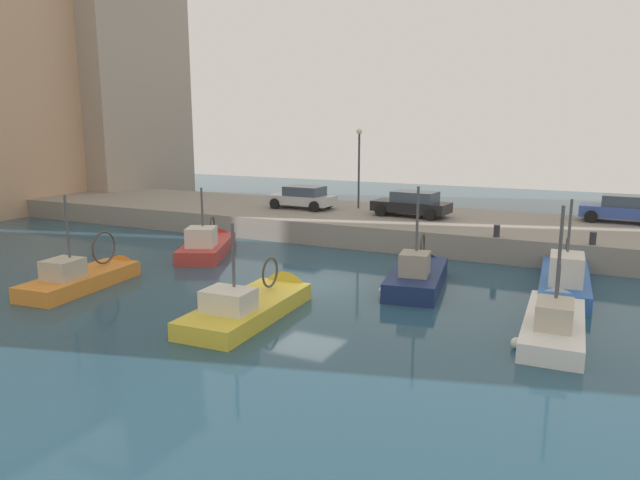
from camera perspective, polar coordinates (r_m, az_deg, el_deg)
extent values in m
plane|color=navy|center=(23.05, -1.28, -4.52)|extent=(80.00, 80.00, 0.00)
cube|color=gray|center=(33.32, 7.79, 1.40)|extent=(9.00, 56.00, 1.20)
cube|color=gold|center=(19.55, -7.08, -7.55)|extent=(5.69, 2.27, 1.14)
cone|color=gold|center=(22.18, -2.89, -5.17)|extent=(0.97, 1.89, 1.86)
cube|color=#896B4C|center=(19.39, -7.12, -6.12)|extent=(5.46, 2.09, 0.08)
cube|color=beige|center=(18.37, -8.95, -5.88)|extent=(1.19, 1.55, 0.71)
cylinder|color=#4C4C51|center=(18.38, -8.47, -2.63)|extent=(0.10, 0.10, 2.79)
torus|color=#3F3833|center=(20.52, -4.91, -3.18)|extent=(1.10, 0.12, 1.10)
sphere|color=white|center=(18.78, -12.77, -8.00)|extent=(0.32, 0.32, 0.32)
cube|color=#BC3833|center=(29.07, -10.99, -1.38)|extent=(5.48, 3.88, 1.27)
cone|color=#BC3833|center=(31.87, -9.88, -0.22)|extent=(1.54, 1.95, 1.73)
cube|color=#9E7A51|center=(28.95, -11.04, -0.28)|extent=(5.23, 3.66, 0.08)
cube|color=beige|center=(27.81, -11.55, 0.28)|extent=(1.69, 1.70, 0.92)
cylinder|color=#4C4C51|center=(28.03, -11.45, 2.22)|extent=(0.10, 0.10, 2.78)
torus|color=#3F3833|center=(30.22, -10.50, 1.39)|extent=(0.93, 0.48, 0.99)
sphere|color=white|center=(27.82, -13.82, -1.67)|extent=(0.32, 0.32, 0.32)
cube|color=#2D60B7|center=(24.39, 22.78, -4.53)|extent=(6.23, 2.11, 1.21)
cone|color=#2D60B7|center=(27.71, 22.79, -2.70)|extent=(0.99, 1.62, 1.57)
cube|color=#896B4C|center=(24.26, 22.88, -3.30)|extent=(5.98, 1.95, 0.08)
cube|color=beige|center=(22.85, 22.99, -2.65)|extent=(1.71, 1.24, 1.10)
cylinder|color=#4C4C51|center=(23.14, 23.17, -0.08)|extent=(0.10, 0.10, 3.08)
torus|color=#3F3833|center=(25.79, 22.99, -0.99)|extent=(1.08, 0.14, 1.08)
sphere|color=white|center=(22.57, 20.38, -5.12)|extent=(0.32, 0.32, 0.32)
cube|color=navy|center=(23.16, 9.46, -4.60)|extent=(5.28, 2.65, 1.41)
cone|color=navy|center=(25.92, 10.33, -2.91)|extent=(1.15, 1.83, 1.71)
cube|color=#9E7A51|center=(23.00, 9.51, -3.07)|extent=(5.05, 2.46, 0.08)
cube|color=gray|center=(22.09, 9.26, -2.36)|extent=(1.30, 1.21, 0.89)
cylinder|color=#4C4C51|center=(22.18, 9.48, 0.87)|extent=(0.10, 0.10, 3.38)
torus|color=#3F3833|center=(24.21, 10.02, -0.70)|extent=(1.15, 0.25, 1.15)
sphere|color=white|center=(21.82, 6.20, -4.92)|extent=(0.32, 0.32, 0.32)
cube|color=white|center=(19.29, 21.89, -8.58)|extent=(5.58, 1.89, 1.14)
cone|color=white|center=(22.25, 22.21, -5.97)|extent=(0.96, 1.55, 1.52)
cube|color=#B2A893|center=(19.13, 22.00, -7.13)|extent=(5.35, 1.75, 0.08)
cube|color=#B7AD99|center=(18.12, 21.99, -6.77)|extent=(1.47, 1.05, 0.75)
cylinder|color=#4C4C51|center=(18.19, 22.35, -2.34)|extent=(0.10, 0.10, 3.51)
torus|color=#3F3833|center=(20.41, 22.32, -3.88)|extent=(1.24, 0.13, 1.24)
sphere|color=white|center=(17.71, 18.68, -9.53)|extent=(0.32, 0.32, 0.32)
cube|color=orange|center=(24.60, -22.35, -4.37)|extent=(5.18, 2.25, 1.19)
cone|color=orange|center=(26.69, -18.21, -2.89)|extent=(1.05, 1.67, 1.59)
cube|color=#B2A893|center=(24.47, -22.44, -3.16)|extent=(4.97, 2.09, 0.08)
cube|color=#B7AD99|center=(23.79, -23.87, -2.63)|extent=(1.36, 1.30, 0.76)
cylinder|color=#4C4C51|center=(23.82, -23.47, 0.28)|extent=(0.10, 0.10, 3.17)
torus|color=#3F3833|center=(25.31, -20.43, -0.71)|extent=(1.36, 0.21, 1.36)
sphere|color=white|center=(24.21, -26.49, -4.53)|extent=(0.32, 0.32, 0.32)
cube|color=black|center=(32.88, 8.90, 3.26)|extent=(2.14, 4.40, 0.56)
cube|color=#384756|center=(32.73, 9.28, 4.22)|extent=(1.76, 2.51, 0.58)
cylinder|color=black|center=(32.69, 5.96, 2.88)|extent=(0.28, 0.66, 0.64)
cylinder|color=black|center=(34.28, 7.22, 3.25)|extent=(0.28, 0.66, 0.64)
cylinder|color=black|center=(31.59, 10.71, 2.45)|extent=(0.28, 0.66, 0.64)
cylinder|color=black|center=(33.22, 11.78, 2.84)|extent=(0.28, 0.66, 0.64)
cube|color=#334C9E|center=(34.31, 27.33, 2.49)|extent=(1.85, 3.93, 0.60)
cube|color=#384756|center=(34.23, 27.74, 3.43)|extent=(1.57, 2.22, 0.57)
cylinder|color=black|center=(33.56, 25.02, 2.09)|extent=(0.25, 0.65, 0.64)
cylinder|color=black|center=(35.22, 25.21, 2.47)|extent=(0.25, 0.65, 0.64)
cube|color=#B7B7BC|center=(35.53, -1.80, 3.98)|extent=(1.95, 4.04, 0.54)
cube|color=#384756|center=(35.36, -1.52, 4.84)|extent=(1.68, 2.28, 0.56)
cylinder|color=black|center=(35.46, -4.44, 3.57)|extent=(0.24, 0.65, 0.64)
cylinder|color=black|center=(37.02, -2.94, 3.92)|extent=(0.24, 0.65, 0.64)
cylinder|color=black|center=(34.11, -0.56, 3.30)|extent=(0.24, 0.65, 0.64)
cylinder|color=black|center=(35.73, 0.83, 3.66)|extent=(0.24, 0.65, 0.64)
cylinder|color=#2D2D33|center=(27.49, 25.18, 0.15)|extent=(0.28, 0.28, 0.55)
cylinder|color=#2D2D33|center=(27.80, 16.94, 0.86)|extent=(0.28, 0.28, 0.55)
cylinder|color=#38383D|center=(35.43, 3.83, 6.72)|extent=(0.12, 0.12, 4.50)
sphere|color=#F2EACC|center=(35.31, 3.88, 10.60)|extent=(0.36, 0.36, 0.36)
cube|color=#A39384|center=(52.52, -19.45, 16.14)|extent=(10.35, 7.12, 22.50)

